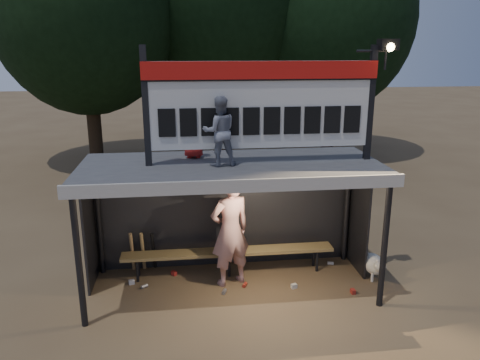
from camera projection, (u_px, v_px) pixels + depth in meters
ground at (232, 287)px, 8.44m from camera, size 80.00×80.00×0.00m
player at (230, 231)px, 8.32m from camera, size 0.88×0.74×2.07m
child_a at (219, 131)px, 7.48m from camera, size 0.59×0.48×1.13m
child_b at (193, 133)px, 8.06m from camera, size 0.46×0.33×0.86m
dugout_shelter at (230, 186)px, 8.16m from camera, size 5.10×2.08×2.32m
scoreboard_assembly at (265, 102)px, 7.58m from camera, size 4.10×0.27×1.99m
bench at (229, 253)px, 8.85m from camera, size 4.00×0.35×0.48m
tree_left at (84, 6)px, 15.98m from camera, size 6.46×6.46×9.27m
tree_right at (334, 18)px, 17.61m from camera, size 6.08×6.08×8.72m
dog at (374, 264)px, 8.72m from camera, size 0.36×0.81×0.49m
bats at (143, 251)px, 8.92m from camera, size 0.47×0.33×0.84m
litter at (237, 282)px, 8.56m from camera, size 4.00×1.23×0.08m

